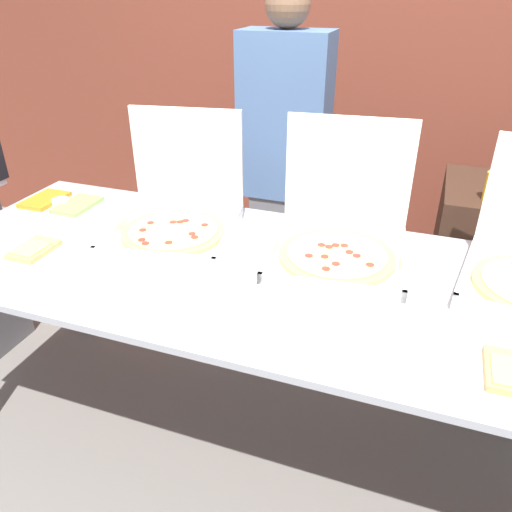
{
  "coord_description": "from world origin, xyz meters",
  "views": [
    {
      "loc": [
        0.5,
        -1.41,
        1.77
      ],
      "look_at": [
        0.0,
        0.0,
        0.93
      ],
      "focal_mm": 35.0,
      "sensor_mm": 36.0,
      "label": 1
    }
  ],
  "objects": [
    {
      "name": "brick_wall_behind",
      "position": [
        0.0,
        1.7,
        1.4
      ],
      "size": [
        10.0,
        0.06,
        2.8
      ],
      "color": "brown",
      "rests_on": "ground_plane"
    },
    {
      "name": "person_guest_plaid",
      "position": [
        -0.14,
        0.79,
        0.93
      ],
      "size": [
        0.4,
        0.22,
        1.78
      ],
      "rotation": [
        0.0,
        0.0,
        3.14
      ],
      "color": "slate",
      "rests_on": "ground_plane"
    },
    {
      "name": "pizza_box_near_left",
      "position": [
        -0.39,
        0.16,
        0.96
      ],
      "size": [
        0.52,
        0.54,
        0.45
      ],
      "rotation": [
        0.0,
        0.0,
        0.16
      ],
      "color": "white",
      "rests_on": "buffet_table"
    },
    {
      "name": "sideboard_podium",
      "position": [
        0.89,
        0.92,
        0.48
      ],
      "size": [
        0.59,
        0.55,
        0.95
      ],
      "color": "#382319",
      "rests_on": "ground_plane"
    },
    {
      "name": "paper_plate_front_left",
      "position": [
        0.79,
        -0.3,
        0.9
      ],
      "size": [
        0.21,
        0.21,
        0.03
      ],
      "color": "white",
      "rests_on": "buffet_table"
    },
    {
      "name": "buffet_table",
      "position": [
        0.0,
        0.0,
        0.8
      ],
      "size": [
        2.44,
        0.96,
        0.88
      ],
      "color": "#A8AAB2",
      "rests_on": "ground_plane"
    },
    {
      "name": "paper_plate_front_right",
      "position": [
        -0.81,
        -0.17,
        0.9
      ],
      "size": [
        0.25,
        0.25,
        0.03
      ],
      "color": "white",
      "rests_on": "buffet_table"
    },
    {
      "name": "veggie_tray",
      "position": [
        -0.96,
        0.18,
        0.91
      ],
      "size": [
        0.38,
        0.25,
        0.05
      ],
      "color": "white",
      "rests_on": "buffet_table"
    },
    {
      "name": "ground_plane",
      "position": [
        0.0,
        0.0,
        0.0
      ],
      "size": [
        16.0,
        16.0,
        0.0
      ],
      "primitive_type": "plane",
      "color": "slate"
    },
    {
      "name": "pizza_box_near_right",
      "position": [
        0.25,
        0.19,
        0.97
      ],
      "size": [
        0.51,
        0.53,
        0.46
      ],
      "rotation": [
        0.0,
        0.0,
        0.1
      ],
      "color": "white",
      "rests_on": "buffet_table"
    },
    {
      "name": "soda_can_colored",
      "position": [
        0.78,
        0.75,
        1.02
      ],
      "size": [
        0.07,
        0.07,
        0.12
      ],
      "color": "gold",
      "rests_on": "sideboard_podium"
    }
  ]
}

